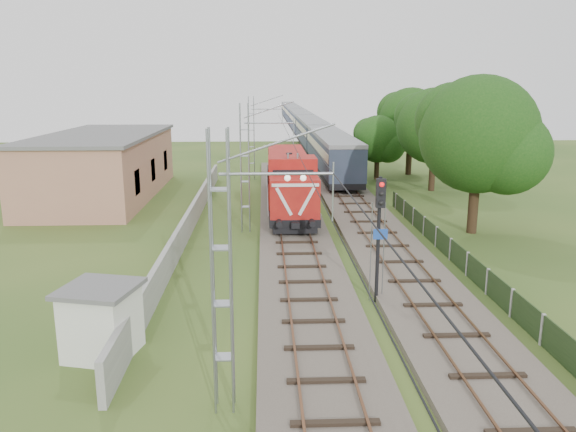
{
  "coord_description": "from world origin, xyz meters",
  "views": [
    {
      "loc": [
        -1.82,
        -22.53,
        9.07
      ],
      "look_at": [
        -0.56,
        6.75,
        2.2
      ],
      "focal_mm": 35.0,
      "sensor_mm": 36.0,
      "label": 1
    }
  ],
  "objects_px": {
    "locomotive": "(289,179)",
    "coach_rake": "(301,121)",
    "relay_hut": "(102,320)",
    "signal_post": "(380,218)"
  },
  "relations": [
    {
      "from": "coach_rake",
      "to": "signal_post",
      "type": "relative_size",
      "value": 21.91
    },
    {
      "from": "locomotive",
      "to": "coach_rake",
      "type": "relative_size",
      "value": 0.15
    },
    {
      "from": "coach_rake",
      "to": "relay_hut",
      "type": "height_order",
      "value": "coach_rake"
    },
    {
      "from": "locomotive",
      "to": "signal_post",
      "type": "height_order",
      "value": "signal_post"
    },
    {
      "from": "coach_rake",
      "to": "relay_hut",
      "type": "relative_size",
      "value": 40.94
    },
    {
      "from": "locomotive",
      "to": "signal_post",
      "type": "distance_m",
      "value": 18.76
    },
    {
      "from": "locomotive",
      "to": "relay_hut",
      "type": "bearing_deg",
      "value": -108.03
    },
    {
      "from": "coach_rake",
      "to": "signal_post",
      "type": "bearing_deg",
      "value": -91.45
    },
    {
      "from": "locomotive",
      "to": "coach_rake",
      "type": "height_order",
      "value": "locomotive"
    },
    {
      "from": "coach_rake",
      "to": "locomotive",
      "type": "bearing_deg",
      "value": -94.5
    }
  ]
}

